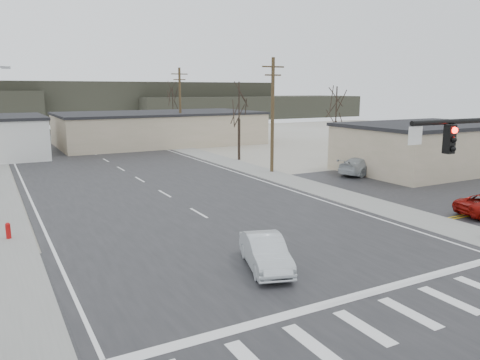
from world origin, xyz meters
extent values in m
plane|color=#BABAB5|center=(0.00, 0.00, 0.00)|extent=(140.00, 140.00, 0.00)
cube|color=black|center=(0.00, 15.00, 0.02)|extent=(18.00, 110.00, 0.05)
cube|color=black|center=(0.00, 0.00, 0.02)|extent=(90.00, 10.00, 0.04)
cube|color=black|center=(20.00, 6.00, 0.02)|extent=(18.00, 20.00, 0.03)
cube|color=gray|center=(10.60, 20.00, 0.03)|extent=(3.00, 90.00, 0.06)
cube|color=black|center=(3.30, -6.20, 5.60)|extent=(0.32, 0.30, 1.00)
sphere|color=#FF0C05|center=(3.30, -6.37, 5.92)|extent=(0.22, 0.22, 0.22)
cube|color=silver|center=(1.60, -6.20, 5.80)|extent=(0.60, 0.04, 0.60)
cylinder|color=#A50C0C|center=(-10.20, 8.00, 0.35)|extent=(0.24, 0.24, 0.70)
sphere|color=#A50C0C|center=(-10.20, 8.00, 0.75)|extent=(0.24, 0.24, 0.24)
cube|color=#BCA890|center=(10.00, 44.00, 2.00)|extent=(26.00, 14.00, 4.00)
cube|color=black|center=(10.00, 44.00, 4.15)|extent=(26.30, 14.30, 0.30)
cube|color=#BCA890|center=(24.00, 12.00, 2.00)|extent=(14.00, 10.00, 4.00)
cube|color=black|center=(24.00, 12.00, 4.15)|extent=(14.30, 10.30, 0.30)
cylinder|color=#4F3E24|center=(11.50, 18.00, 5.00)|extent=(0.30, 0.30, 10.00)
cube|color=#4F3E24|center=(11.50, 18.00, 9.20)|extent=(2.20, 0.12, 0.12)
cube|color=#4F3E24|center=(11.50, 18.00, 8.50)|extent=(1.60, 0.12, 0.12)
cylinder|color=#4F3E24|center=(11.50, 40.00, 5.00)|extent=(0.30, 0.30, 10.00)
cube|color=#4F3E24|center=(11.50, 40.00, 9.20)|extent=(2.20, 0.12, 0.12)
cube|color=#4F3E24|center=(11.50, 40.00, 8.50)|extent=(1.60, 0.12, 0.12)
cube|color=gray|center=(-9.00, 22.00, 8.85)|extent=(0.60, 0.25, 0.18)
cylinder|color=#30231D|center=(12.50, 26.00, 2.12)|extent=(0.28, 0.28, 4.25)
cylinder|color=#30231D|center=(12.50, 26.00, 5.95)|extent=(0.14, 0.14, 4.25)
cylinder|color=#30231D|center=(15.00, 52.00, 2.00)|extent=(0.28, 0.28, 4.00)
cylinder|color=#30231D|center=(15.00, 52.00, 5.60)|extent=(0.14, 0.14, 4.00)
cylinder|color=#30231D|center=(22.00, 22.00, 2.00)|extent=(0.28, 0.28, 4.00)
cylinder|color=#30231D|center=(22.00, 22.00, 5.60)|extent=(0.14, 0.14, 4.00)
cube|color=#333026|center=(15.00, 96.00, 4.50)|extent=(80.00, 18.00, 9.00)
cube|color=#333026|center=(50.00, 90.00, 2.75)|extent=(60.00, 18.00, 5.50)
imported|color=#B4BBC0|center=(-1.10, -1.35, 0.73)|extent=(2.63, 4.38, 1.36)
imported|color=black|center=(-0.02, 41.99, 0.90)|extent=(2.56, 5.98, 1.72)
imported|color=black|center=(-2.39, 64.65, 0.70)|extent=(2.54, 4.12, 1.31)
imported|color=#AFB6BA|center=(17.68, 13.00, 0.78)|extent=(5.48, 3.07, 1.50)
camera|label=1|loc=(-10.74, -16.86, 7.29)|focal=35.00mm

